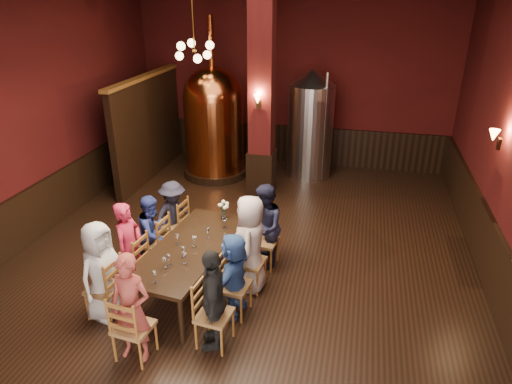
% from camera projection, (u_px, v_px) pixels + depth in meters
% --- Properties ---
extents(room, '(10.00, 10.02, 4.50)m').
position_uv_depth(room, '(241.00, 133.00, 7.08)').
color(room, black).
rests_on(room, ground).
extents(wainscot_right, '(0.08, 9.90, 1.00)m').
position_uv_depth(wainscot_right, '(493.00, 261.00, 6.96)').
color(wainscot_right, black).
rests_on(wainscot_right, ground).
extents(wainscot_back, '(7.90, 0.08, 1.00)m').
position_uv_depth(wainscot_back, '(290.00, 144.00, 12.20)').
color(wainscot_back, black).
rests_on(wainscot_back, ground).
extents(wainscot_left, '(0.08, 9.90, 1.00)m').
position_uv_depth(wainscot_left, '(41.00, 208.00, 8.63)').
color(wainscot_left, black).
rests_on(wainscot_left, ground).
extents(column, '(0.58, 0.58, 4.50)m').
position_uv_depth(column, '(262.00, 95.00, 9.63)').
color(column, '#470F0F').
rests_on(column, ground).
extents(partition, '(0.22, 3.50, 2.40)m').
position_uv_depth(partition, '(149.00, 129.00, 11.03)').
color(partition, black).
rests_on(partition, ground).
extents(pendant_cluster, '(0.90, 0.90, 1.70)m').
position_uv_depth(pendant_cluster, '(194.00, 51.00, 9.69)').
color(pendant_cluster, '#A57226').
rests_on(pendant_cluster, room).
extents(sconce_wall, '(0.20, 0.20, 0.36)m').
position_uv_depth(sconce_wall, '(500.00, 139.00, 6.99)').
color(sconce_wall, black).
rests_on(sconce_wall, room).
extents(sconce_column, '(0.20, 0.20, 0.36)m').
position_uv_depth(sconce_column, '(259.00, 100.00, 9.38)').
color(sconce_column, black).
rests_on(sconce_column, column).
extents(dining_table, '(1.26, 2.50, 0.75)m').
position_uv_depth(dining_table, '(190.00, 250.00, 6.91)').
color(dining_table, black).
rests_on(dining_table, ground).
extents(chair_0, '(0.51, 0.51, 0.92)m').
position_uv_depth(chair_0, '(104.00, 288.00, 6.41)').
color(chair_0, brown).
rests_on(chair_0, ground).
extents(person_0, '(0.64, 0.82, 1.48)m').
position_uv_depth(person_0, '(101.00, 271.00, 6.29)').
color(person_0, silver).
rests_on(person_0, ground).
extents(chair_1, '(0.51, 0.51, 0.92)m').
position_uv_depth(chair_1, '(131.00, 263.00, 6.98)').
color(chair_1, brown).
rests_on(chair_1, ground).
extents(person_1, '(0.40, 0.57, 1.47)m').
position_uv_depth(person_1, '(129.00, 248.00, 6.87)').
color(person_1, '#AB1D3A').
rests_on(person_1, ground).
extents(chair_2, '(0.51, 0.51, 0.92)m').
position_uv_depth(chair_2, '(154.00, 243.00, 7.55)').
color(chair_2, brown).
rests_on(chair_2, ground).
extents(person_2, '(0.40, 0.67, 1.31)m').
position_uv_depth(person_2, '(153.00, 232.00, 7.47)').
color(person_2, navy).
rests_on(person_2, ground).
extents(chair_3, '(0.51, 0.51, 0.92)m').
position_uv_depth(chair_3, '(174.00, 225.00, 8.12)').
color(chair_3, brown).
rests_on(chair_3, ground).
extents(person_3, '(0.79, 0.95, 1.29)m').
position_uv_depth(person_3, '(174.00, 215.00, 8.05)').
color(person_3, black).
rests_on(person_3, ground).
extents(chair_4, '(0.51, 0.51, 0.92)m').
position_uv_depth(chair_4, '(214.00, 315.00, 5.88)').
color(chair_4, brown).
rests_on(chair_4, ground).
extents(person_4, '(0.54, 0.89, 1.42)m').
position_uv_depth(person_4, '(213.00, 299.00, 5.78)').
color(person_4, black).
rests_on(person_4, ground).
extents(chair_5, '(0.51, 0.51, 0.92)m').
position_uv_depth(chair_5, '(234.00, 286.00, 6.45)').
color(chair_5, brown).
rests_on(chair_5, ground).
extents(person_5, '(0.58, 1.24, 1.28)m').
position_uv_depth(person_5, '(234.00, 275.00, 6.38)').
color(person_5, '#365AA4').
rests_on(person_5, ground).
extents(chair_6, '(0.51, 0.51, 0.92)m').
position_uv_depth(chair_6, '(250.00, 262.00, 7.02)').
color(chair_6, brown).
rests_on(chair_6, ground).
extents(person_6, '(0.59, 0.82, 1.56)m').
position_uv_depth(person_6, '(250.00, 244.00, 6.89)').
color(person_6, '#BEADA8').
rests_on(person_6, ground).
extents(chair_7, '(0.51, 0.51, 0.92)m').
position_uv_depth(chair_7, '(264.00, 241.00, 7.60)').
color(chair_7, brown).
rests_on(chair_7, ground).
extents(person_7, '(0.50, 0.77, 1.46)m').
position_uv_depth(person_7, '(265.00, 227.00, 7.49)').
color(person_7, '#181A31').
rests_on(person_7, ground).
extents(chair_8, '(0.51, 0.51, 0.92)m').
position_uv_depth(chair_8, '(134.00, 327.00, 5.67)').
color(chair_8, brown).
rests_on(chair_8, ground).
extents(person_8, '(0.55, 0.37, 1.48)m').
position_uv_depth(person_8, '(131.00, 309.00, 5.56)').
color(person_8, brown).
rests_on(person_8, ground).
extents(copper_kettle, '(1.60, 1.60, 3.78)m').
position_uv_depth(copper_kettle, '(214.00, 121.00, 11.01)').
color(copper_kettle, black).
rests_on(copper_kettle, ground).
extents(steel_vessel, '(1.41, 1.41, 2.62)m').
position_uv_depth(steel_vessel, '(311.00, 125.00, 10.98)').
color(steel_vessel, '#B2B2B7').
rests_on(steel_vessel, ground).
extents(rose_vase, '(0.19, 0.19, 0.33)m').
position_uv_depth(rose_vase, '(223.00, 207.00, 7.62)').
color(rose_vase, white).
rests_on(rose_vase, dining_table).
extents(wine_glass_0, '(0.07, 0.07, 0.17)m').
position_uv_depth(wine_glass_0, '(185.00, 258.00, 6.42)').
color(wine_glass_0, white).
rests_on(wine_glass_0, dining_table).
extents(wine_glass_1, '(0.07, 0.07, 0.17)m').
position_uv_depth(wine_glass_1, '(155.00, 277.00, 6.00)').
color(wine_glass_1, white).
rests_on(wine_glass_1, dining_table).
extents(wine_glass_2, '(0.07, 0.07, 0.17)m').
position_uv_depth(wine_glass_2, '(183.00, 252.00, 6.56)').
color(wine_glass_2, white).
rests_on(wine_glass_2, dining_table).
extents(wine_glass_3, '(0.07, 0.07, 0.17)m').
position_uv_depth(wine_glass_3, '(169.00, 260.00, 6.37)').
color(wine_glass_3, white).
rests_on(wine_glass_3, dining_table).
extents(wine_glass_4, '(0.07, 0.07, 0.17)m').
position_uv_depth(wine_glass_4, '(225.00, 223.00, 7.37)').
color(wine_glass_4, white).
rests_on(wine_glass_4, dining_table).
extents(wine_glass_5, '(0.07, 0.07, 0.17)m').
position_uv_depth(wine_glass_5, '(208.00, 233.00, 7.08)').
color(wine_glass_5, white).
rests_on(wine_glass_5, dining_table).
extents(wine_glass_6, '(0.07, 0.07, 0.17)m').
position_uv_depth(wine_glass_6, '(165.00, 263.00, 6.30)').
color(wine_glass_6, white).
rests_on(wine_glass_6, dining_table).
extents(wine_glass_7, '(0.07, 0.07, 0.17)m').
position_uv_depth(wine_glass_7, '(224.00, 223.00, 7.38)').
color(wine_glass_7, white).
rests_on(wine_glass_7, dining_table).
extents(wine_glass_8, '(0.07, 0.07, 0.17)m').
position_uv_depth(wine_glass_8, '(194.00, 242.00, 6.83)').
color(wine_glass_8, white).
rests_on(wine_glass_8, dining_table).
extents(wine_glass_9, '(0.07, 0.07, 0.17)m').
position_uv_depth(wine_glass_9, '(177.00, 240.00, 6.89)').
color(wine_glass_9, white).
rests_on(wine_glass_9, dining_table).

